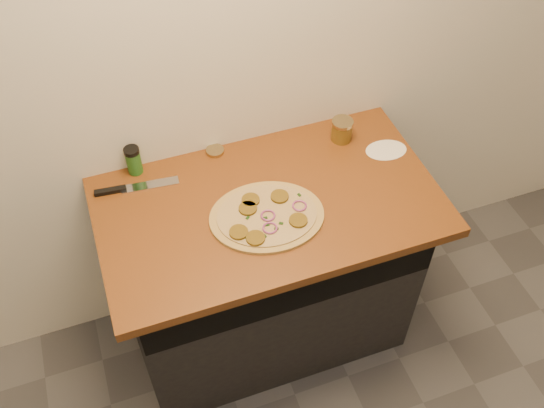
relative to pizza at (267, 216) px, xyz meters
name	(u,v)px	position (x,y,z in m)	size (l,w,h in m)	color
cabinet	(267,272)	(0.03, 0.10, -0.48)	(1.10, 0.60, 0.86)	black
countertop	(269,205)	(0.03, 0.07, -0.03)	(1.20, 0.70, 0.04)	brown
pizza	(267,216)	(0.00, 0.00, 0.00)	(0.44, 0.44, 0.03)	tan
chefs_knife	(129,188)	(-0.42, 0.29, 0.00)	(0.30, 0.06, 0.02)	#B7BAC1
mason_jar_lid	(215,151)	(-0.08, 0.37, 0.00)	(0.07, 0.07, 0.01)	#9E8B5C
salsa_jar	(342,130)	(0.40, 0.28, 0.04)	(0.08, 0.08, 0.09)	#9D260F
spice_shaker	(134,160)	(-0.38, 0.37, 0.05)	(0.06, 0.06, 0.11)	#235B1C
flour_spill	(386,150)	(0.54, 0.16, -0.01)	(0.16, 0.16, 0.00)	silver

